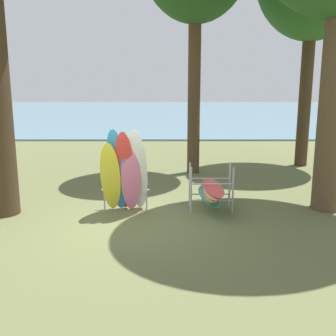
% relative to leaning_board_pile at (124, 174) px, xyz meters
% --- Properties ---
extents(ground_plane, '(80.00, 80.00, 0.00)m').
position_rel_leaning_board_pile_xyz_m(ground_plane, '(0.38, -0.89, -1.06)').
color(ground_plane, '#60663D').
extents(lake_water, '(80.00, 36.00, 0.10)m').
position_rel_leaning_board_pile_xyz_m(lake_water, '(0.38, 30.52, -1.01)').
color(lake_water, slate).
rests_on(lake_water, ground).
extents(leaning_board_pile, '(1.30, 0.91, 2.28)m').
position_rel_leaning_board_pile_xyz_m(leaning_board_pile, '(0.00, 0.00, 0.00)').
color(leaning_board_pile, yellow).
rests_on(leaning_board_pile, ground).
extents(board_storage_rack, '(1.15, 2.13, 1.25)m').
position_rel_leaning_board_pile_xyz_m(board_storage_rack, '(2.32, 0.23, -0.54)').
color(board_storage_rack, '#9EA0A5').
rests_on(board_storage_rack, ground).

